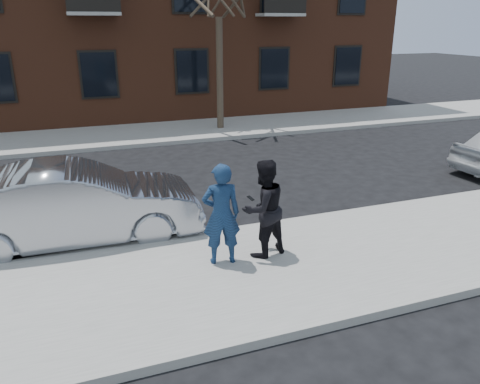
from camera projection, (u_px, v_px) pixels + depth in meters
name	position (u px, v px, depth m)	size (l,w,h in m)	color
ground	(167.00, 287.00, 7.79)	(100.00, 100.00, 0.00)	black
near_sidewalk	(169.00, 290.00, 7.54)	(50.00, 3.50, 0.15)	gray
near_curb	(150.00, 244.00, 9.13)	(50.00, 0.10, 0.15)	#999691
far_sidewalk	(105.00, 137.00, 17.69)	(50.00, 3.50, 0.15)	gray
far_curb	(110.00, 148.00, 16.10)	(50.00, 0.10, 0.15)	#999691
silver_sedan	(76.00, 205.00, 9.13)	(1.68, 4.82, 1.59)	#999BA3
man_hoodie	(221.00, 214.00, 7.99)	(0.72, 0.55, 1.81)	navy
man_peacoat	(263.00, 209.00, 8.27)	(1.02, 0.88, 1.79)	black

